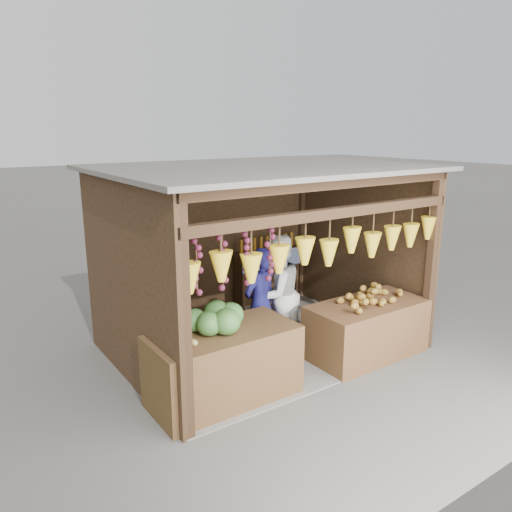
# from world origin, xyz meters

# --- Properties ---
(ground) EXTENTS (80.00, 80.00, 0.00)m
(ground) POSITION_xyz_m (0.00, 0.00, 0.00)
(ground) COLOR #514F49
(ground) RESTS_ON ground
(stall_structure) EXTENTS (4.30, 3.30, 2.66)m
(stall_structure) POSITION_xyz_m (-0.03, -0.04, 1.67)
(stall_structure) COLOR slate
(stall_structure) RESTS_ON ground
(back_shelf) EXTENTS (1.25, 0.32, 1.32)m
(back_shelf) POSITION_xyz_m (1.05, 1.28, 0.87)
(back_shelf) COLOR #382314
(back_shelf) RESTS_ON ground
(counter_left) EXTENTS (1.75, 0.85, 0.87)m
(counter_left) POSITION_xyz_m (-1.23, -0.99, 0.44)
(counter_left) COLOR #453117
(counter_left) RESTS_ON ground
(counter_right) EXTENTS (1.72, 0.85, 0.78)m
(counter_right) POSITION_xyz_m (1.06, -1.10, 0.39)
(counter_right) COLOR #53361B
(counter_right) RESTS_ON ground
(stool) EXTENTS (0.29, 0.29, 0.27)m
(stool) POSITION_xyz_m (-1.71, 0.15, 0.14)
(stool) COLOR black
(stool) RESTS_ON ground
(man_standing) EXTENTS (0.66, 0.52, 1.61)m
(man_standing) POSITION_xyz_m (-0.26, -0.36, 0.81)
(man_standing) COLOR #17154F
(man_standing) RESTS_ON ground
(woman_standing) EXTENTS (0.93, 0.78, 1.72)m
(woman_standing) POSITION_xyz_m (0.10, -0.25, 0.86)
(woman_standing) COLOR silver
(woman_standing) RESTS_ON ground
(vendor_seated) EXTENTS (0.65, 0.62, 1.12)m
(vendor_seated) POSITION_xyz_m (-1.71, 0.15, 0.83)
(vendor_seated) COLOR brown
(vendor_seated) RESTS_ON stool
(melon_pile) EXTENTS (1.00, 0.50, 0.32)m
(melon_pile) POSITION_xyz_m (-1.28, -0.91, 1.03)
(melon_pile) COLOR #165316
(melon_pile) RESTS_ON counter_left
(tanfruit_pile) EXTENTS (0.34, 0.40, 0.13)m
(tanfruit_pile) POSITION_xyz_m (-1.81, -1.02, 0.94)
(tanfruit_pile) COLOR tan
(tanfruit_pile) RESTS_ON counter_left
(mango_pile) EXTENTS (1.40, 0.64, 0.22)m
(mango_pile) POSITION_xyz_m (1.12, -1.11, 0.89)
(mango_pile) COLOR #C24C19
(mango_pile) RESTS_ON counter_right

